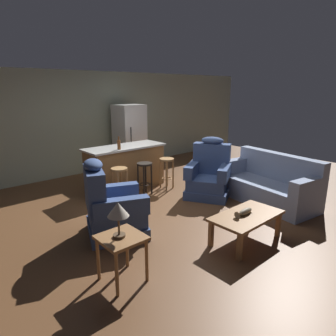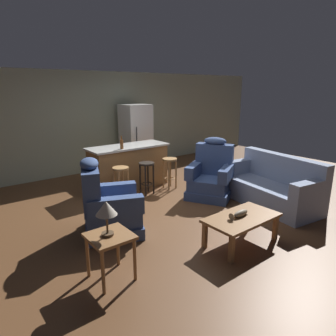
{
  "view_description": "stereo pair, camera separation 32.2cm",
  "coord_description": "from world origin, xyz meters",
  "px_view_note": "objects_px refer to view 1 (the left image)",
  "views": [
    {
      "loc": [
        -3.56,
        -4.07,
        2.17
      ],
      "look_at": [
        -0.02,
        -0.1,
        0.75
      ],
      "focal_mm": 32.0,
      "sensor_mm": 36.0,
      "label": 1
    },
    {
      "loc": [
        -3.31,
        -4.28,
        2.17
      ],
      "look_at": [
        -0.02,
        -0.1,
        0.75
      ],
      "focal_mm": 32.0,
      "sensor_mm": 36.0,
      "label": 2
    }
  ],
  "objects_px": {
    "fish_figurine": "(244,212)",
    "couch": "(269,185)",
    "coffee_table": "(246,218)",
    "recliner_near_island": "(209,176)",
    "recliner_near_lamp": "(111,208)",
    "table_lamp": "(118,211)",
    "kitchen_island": "(125,167)",
    "bar_stool_right": "(167,168)",
    "bar_stool_left": "(120,178)",
    "bar_stool_middle": "(145,173)",
    "refrigerator": "(130,138)",
    "bottle_tall_green": "(119,144)",
    "end_table": "(122,244)"
  },
  "relations": [
    {
      "from": "coffee_table",
      "to": "recliner_near_island",
      "type": "bearing_deg",
      "value": 56.34
    },
    {
      "from": "end_table",
      "to": "bar_stool_middle",
      "type": "distance_m",
      "value": 2.94
    },
    {
      "from": "kitchen_island",
      "to": "bar_stool_right",
      "type": "distance_m",
      "value": 0.92
    },
    {
      "from": "recliner_near_lamp",
      "to": "refrigerator",
      "type": "height_order",
      "value": "refrigerator"
    },
    {
      "from": "coffee_table",
      "to": "table_lamp",
      "type": "relative_size",
      "value": 2.68
    },
    {
      "from": "fish_figurine",
      "to": "end_table",
      "type": "relative_size",
      "value": 0.61
    },
    {
      "from": "bar_stool_middle",
      "to": "bar_stool_right",
      "type": "bearing_deg",
      "value": 0.0
    },
    {
      "from": "recliner_near_island",
      "to": "bar_stool_left",
      "type": "xyz_separation_m",
      "value": [
        -1.58,
        0.93,
        0.05
      ]
    },
    {
      "from": "couch",
      "to": "recliner_near_island",
      "type": "distance_m",
      "value": 1.19
    },
    {
      "from": "bar_stool_right",
      "to": "refrigerator",
      "type": "distance_m",
      "value": 1.9
    },
    {
      "from": "fish_figurine",
      "to": "couch",
      "type": "xyz_separation_m",
      "value": [
        1.73,
        0.6,
        -0.12
      ]
    },
    {
      "from": "recliner_near_island",
      "to": "bar_stool_middle",
      "type": "xyz_separation_m",
      "value": [
        -0.97,
        0.93,
        0.05
      ]
    },
    {
      "from": "fish_figurine",
      "to": "bottle_tall_green",
      "type": "distance_m",
      "value": 3.03
    },
    {
      "from": "couch",
      "to": "end_table",
      "type": "xyz_separation_m",
      "value": [
        -3.54,
        -0.21,
        0.12
      ]
    },
    {
      "from": "recliner_near_lamp",
      "to": "table_lamp",
      "type": "relative_size",
      "value": 2.93
    },
    {
      "from": "table_lamp",
      "to": "coffee_table",
      "type": "bearing_deg",
      "value": -12.81
    },
    {
      "from": "fish_figurine",
      "to": "bar_stool_right",
      "type": "xyz_separation_m",
      "value": [
        0.79,
        2.56,
        0.01
      ]
    },
    {
      "from": "couch",
      "to": "recliner_near_lamp",
      "type": "distance_m",
      "value": 3.15
    },
    {
      "from": "fish_figurine",
      "to": "kitchen_island",
      "type": "relative_size",
      "value": 0.19
    },
    {
      "from": "fish_figurine",
      "to": "table_lamp",
      "type": "bearing_deg",
      "value": 167.47
    },
    {
      "from": "fish_figurine",
      "to": "bar_stool_right",
      "type": "relative_size",
      "value": 0.5
    },
    {
      "from": "fish_figurine",
      "to": "kitchen_island",
      "type": "xyz_separation_m",
      "value": [
        0.12,
        3.19,
        0.02
      ]
    },
    {
      "from": "recliner_near_island",
      "to": "bottle_tall_green",
      "type": "distance_m",
      "value": 1.97
    },
    {
      "from": "fish_figurine",
      "to": "bottle_tall_green",
      "type": "relative_size",
      "value": 1.25
    },
    {
      "from": "fish_figurine",
      "to": "end_table",
      "type": "xyz_separation_m",
      "value": [
        -1.81,
        0.4,
        -0.0
      ]
    },
    {
      "from": "coffee_table",
      "to": "bar_stool_middle",
      "type": "distance_m",
      "value": 2.59
    },
    {
      "from": "fish_figurine",
      "to": "bar_stool_middle",
      "type": "height_order",
      "value": "bar_stool_middle"
    },
    {
      "from": "couch",
      "to": "table_lamp",
      "type": "xyz_separation_m",
      "value": [
        -3.56,
        -0.2,
        0.53
      ]
    },
    {
      "from": "bar_stool_right",
      "to": "recliner_near_lamp",
      "type": "bearing_deg",
      "value": -152.48
    },
    {
      "from": "couch",
      "to": "recliner_near_lamp",
      "type": "xyz_separation_m",
      "value": [
        -3.03,
        0.87,
        0.08
      ]
    },
    {
      "from": "bar_stool_right",
      "to": "bottle_tall_green",
      "type": "bearing_deg",
      "value": 157.17
    },
    {
      "from": "refrigerator",
      "to": "bottle_tall_green",
      "type": "distance_m",
      "value": 1.9
    },
    {
      "from": "bar_stool_left",
      "to": "bar_stool_middle",
      "type": "bearing_deg",
      "value": 0.0
    },
    {
      "from": "recliner_near_island",
      "to": "kitchen_island",
      "type": "distance_m",
      "value": 1.86
    },
    {
      "from": "bar_stool_middle",
      "to": "bottle_tall_green",
      "type": "distance_m",
      "value": 0.78
    },
    {
      "from": "couch",
      "to": "recliner_near_lamp",
      "type": "relative_size",
      "value": 1.67
    },
    {
      "from": "couch",
      "to": "bar_stool_left",
      "type": "height_order",
      "value": "couch"
    },
    {
      "from": "coffee_table",
      "to": "recliner_near_lamp",
      "type": "height_order",
      "value": "recliner_near_lamp"
    },
    {
      "from": "table_lamp",
      "to": "kitchen_island",
      "type": "xyz_separation_m",
      "value": [
        1.95,
        2.79,
        -0.39
      ]
    },
    {
      "from": "kitchen_island",
      "to": "couch",
      "type": "bearing_deg",
      "value": -58.07
    },
    {
      "from": "kitchen_island",
      "to": "bottle_tall_green",
      "type": "bearing_deg",
      "value": -141.41
    },
    {
      "from": "bar_stool_right",
      "to": "recliner_near_island",
      "type": "bearing_deg",
      "value": -69.04
    },
    {
      "from": "couch",
      "to": "bottle_tall_green",
      "type": "distance_m",
      "value": 3.11
    },
    {
      "from": "kitchen_island",
      "to": "bar_stool_right",
      "type": "xyz_separation_m",
      "value": [
        0.67,
        -0.63,
        -0.01
      ]
    },
    {
      "from": "bar_stool_right",
      "to": "refrigerator",
      "type": "height_order",
      "value": "refrigerator"
    },
    {
      "from": "fish_figurine",
      "to": "recliner_near_lamp",
      "type": "distance_m",
      "value": 1.96
    },
    {
      "from": "couch",
      "to": "bar_stool_right",
      "type": "bearing_deg",
      "value": -55.44
    },
    {
      "from": "coffee_table",
      "to": "bar_stool_left",
      "type": "height_order",
      "value": "bar_stool_left"
    },
    {
      "from": "fish_figurine",
      "to": "bottle_tall_green",
      "type": "xyz_separation_m",
      "value": [
        -0.17,
        2.96,
        0.59
      ]
    },
    {
      "from": "bar_stool_left",
      "to": "kitchen_island",
      "type": "bearing_deg",
      "value": 48.43
    }
  ]
}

